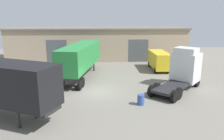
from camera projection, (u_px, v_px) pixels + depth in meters
The scene contains 7 objects.
ground_plane at pixel (97, 92), 21.35m from camera, with size 60.00×60.00×0.00m, color slate.
warehouse_building at pixel (98, 43), 37.43m from camera, with size 29.72×7.00×5.33m.
tractor_unit_white at pixel (183, 69), 22.26m from camera, with size 6.43×6.69×4.08m.
container_trailer_green at pixel (81, 57), 25.76m from camera, with size 4.54×11.21×3.95m.
delivery_van_yellow at pixel (159, 60), 29.96m from camera, with size 2.03×5.36×2.45m.
gravel_pile at pixel (5, 74), 24.93m from camera, with size 3.08×3.08×1.60m.
oil_drum at pixel (141, 100), 18.08m from camera, with size 0.58×0.58×0.88m.
Camera 1 is at (0.36, -20.28, 7.17)m, focal length 35.00 mm.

